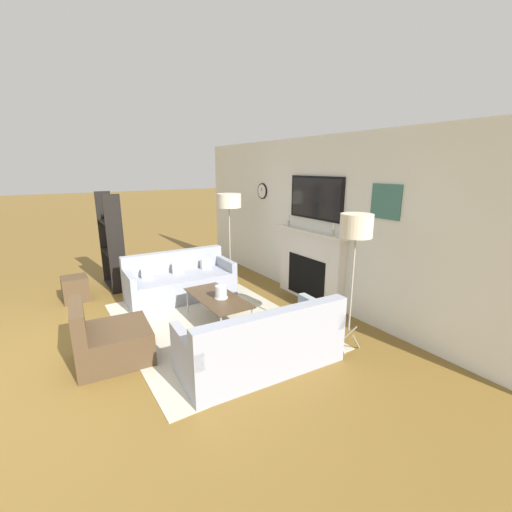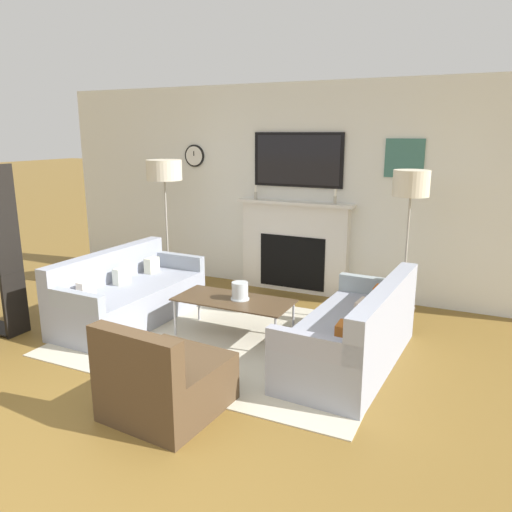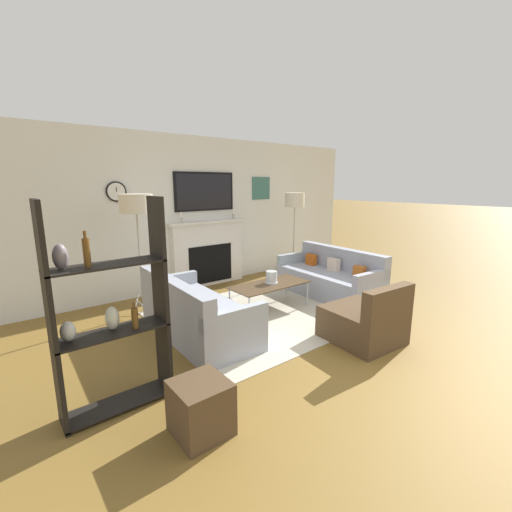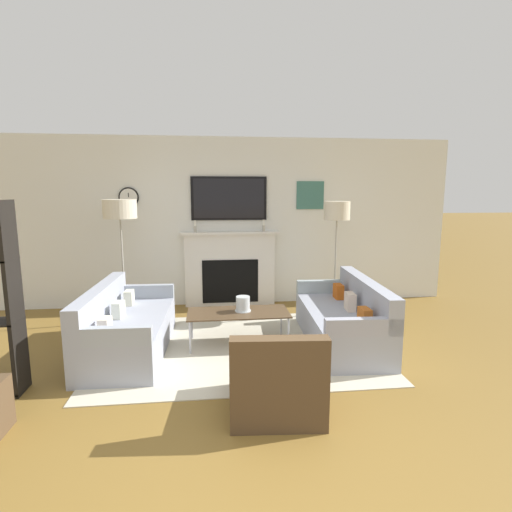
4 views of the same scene
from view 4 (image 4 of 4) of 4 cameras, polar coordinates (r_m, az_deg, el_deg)
name	(u,v)px [view 4 (image 4 of 4)]	position (r m, az deg, el deg)	size (l,w,h in m)	color
ground_plane	(265,486)	(2.93, 1.23, -30.02)	(60.00, 60.00, 0.00)	brown
fireplace_wall	(229,230)	(6.52, -3.83, 3.79)	(7.35, 0.28, 2.70)	silver
area_rug	(238,347)	(4.92, -2.53, -12.80)	(3.20, 2.40, 0.01)	beige
couch_left	(126,329)	(4.92, -18.05, -9.90)	(0.86, 1.83, 0.77)	#979CAB
couch_right	(344,321)	(5.08, 12.42, -9.00)	(0.89, 1.87, 0.79)	#979CAB
armchair	(276,382)	(3.55, 2.86, -17.57)	(0.83, 0.88, 0.76)	#4F3A25
coffee_table	(238,314)	(4.87, -2.54, -8.27)	(1.22, 0.55, 0.41)	#4C3823
hurricane_candle	(243,305)	(4.88, -1.88, -6.97)	(0.19, 0.19, 0.18)	silver
floor_lamp_left	(120,210)	(5.82, -18.88, 6.18)	(0.46, 0.46, 1.75)	#9E998E
floor_lamp_right	(337,212)	(5.99, 11.49, 6.12)	(0.38, 0.38, 1.71)	#9E998E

